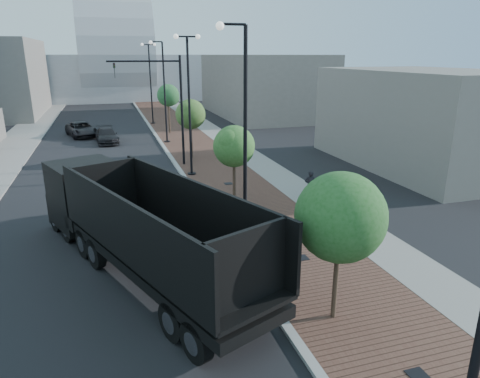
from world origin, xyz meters
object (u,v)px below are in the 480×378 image
object	(u,v)px
white_sedan	(111,219)
dark_car_mid	(82,129)
dump_truck	(117,219)
pedestrian	(310,185)

from	to	relation	value
white_sedan	dark_car_mid	xyz separation A→B (m)	(-2.33, 27.19, -0.10)
dump_truck	dark_car_mid	world-z (taller)	dump_truck
dump_truck	pedestrian	xyz separation A→B (m)	(10.78, 4.13, -0.74)
dump_truck	pedestrian	world-z (taller)	dump_truck
white_sedan	dump_truck	bearing A→B (deg)	-98.56
white_sedan	pedestrian	bearing A→B (deg)	-5.01
dump_truck	white_sedan	bearing A→B (deg)	74.35
dump_truck	dark_car_mid	bearing A→B (deg)	72.76
dark_car_mid	white_sedan	bearing A→B (deg)	-100.11
dump_truck	dark_car_mid	distance (m)	29.47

